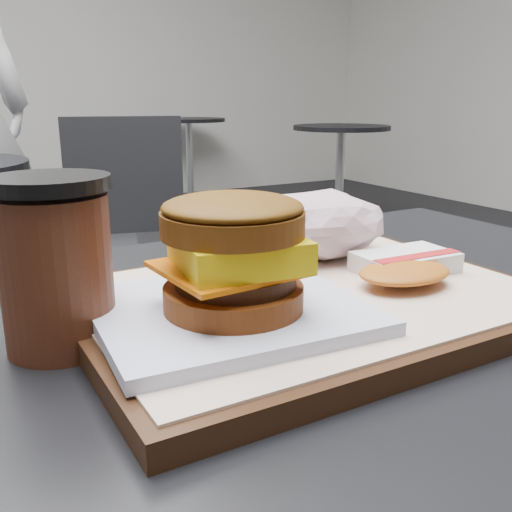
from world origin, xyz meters
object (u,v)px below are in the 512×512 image
object	(u,v)px
customer_table	(331,493)
crumpled_wrapper	(318,224)
hash_brown	(405,266)
serving_tray	(307,302)
coffee_cup	(56,265)
neighbor_chair	(93,228)
breakfast_sandwich	(232,268)

from	to	relation	value
customer_table	crumpled_wrapper	xyz separation A→B (m)	(0.04, 0.09, 0.24)
customer_table	hash_brown	size ratio (longest dim) A/B	6.69
customer_table	serving_tray	size ratio (longest dim) A/B	2.11
coffee_cup	hash_brown	bearing A→B (deg)	-9.62
neighbor_chair	customer_table	bearing A→B (deg)	-96.28
customer_table	breakfast_sandwich	world-z (taller)	breakfast_sandwich
hash_brown	neighbor_chair	world-z (taller)	neighbor_chair
breakfast_sandwich	coffee_cup	distance (m)	0.12
customer_table	serving_tray	bearing A→B (deg)	165.50
breakfast_sandwich	customer_table	bearing A→B (deg)	9.38
customer_table	coffee_cup	bearing A→B (deg)	169.34
crumpled_wrapper	customer_table	bearing A→B (deg)	-114.77
coffee_cup	neighbor_chair	size ratio (longest dim) A/B	0.14
customer_table	neighbor_chair	world-z (taller)	neighbor_chair
coffee_cup	neighbor_chair	xyz separation A→B (m)	(0.39, 1.53, -0.32)
crumpled_wrapper	neighbor_chair	xyz separation A→B (m)	(0.13, 1.48, -0.31)
breakfast_sandwich	hash_brown	size ratio (longest dim) A/B	1.69
hash_brown	neighbor_chair	bearing A→B (deg)	86.14
customer_table	neighbor_chair	xyz separation A→B (m)	(0.17, 1.57, -0.07)
serving_tray	crumpled_wrapper	world-z (taller)	crumpled_wrapper
hash_brown	coffee_cup	bearing A→B (deg)	170.38
serving_tray	coffee_cup	size ratio (longest dim) A/B	3.05
serving_tray	hash_brown	size ratio (longest dim) A/B	3.18
customer_table	breakfast_sandwich	xyz separation A→B (m)	(-0.11, -0.02, 0.24)
crumpled_wrapper	neighbor_chair	bearing A→B (deg)	84.98
crumpled_wrapper	breakfast_sandwich	bearing A→B (deg)	-144.25
breakfast_sandwich	neighbor_chair	distance (m)	1.65
crumpled_wrapper	coffee_cup	xyz separation A→B (m)	(-0.26, -0.05, 0.01)
crumpled_wrapper	coffee_cup	bearing A→B (deg)	-168.88
breakfast_sandwich	coffee_cup	xyz separation A→B (m)	(-0.11, 0.06, 0.00)
coffee_cup	crumpled_wrapper	bearing A→B (deg)	11.12
customer_table	crumpled_wrapper	world-z (taller)	crumpled_wrapper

